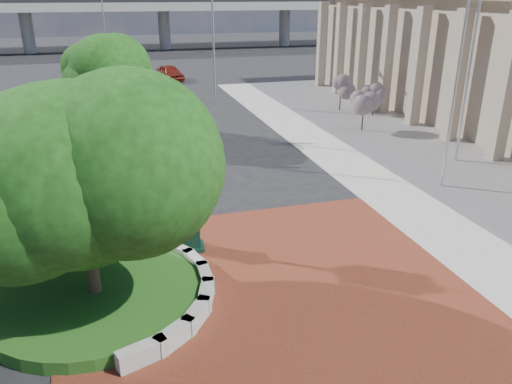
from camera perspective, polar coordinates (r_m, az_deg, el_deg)
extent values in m
plane|color=black|center=(16.04, 0.61, -9.69)|extent=(200.00, 200.00, 0.00)
cube|color=maroon|center=(15.23, 1.71, -11.51)|extent=(12.00, 12.00, 0.04)
cube|color=#9E9B93|center=(31.65, 23.88, 4.60)|extent=(20.00, 50.00, 0.04)
cube|color=#9E9B93|center=(12.95, -12.88, -17.65)|extent=(1.29, 0.76, 0.54)
cube|color=#9E9B93|center=(13.35, -9.24, -15.97)|extent=(1.20, 1.04, 0.54)
cube|color=#9E9B93|center=(13.97, -6.81, -13.88)|extent=(1.00, 1.22, 0.54)
cube|color=#9E9B93|center=(14.73, -5.72, -11.73)|extent=(0.71, 1.30, 0.54)
cube|color=#9E9B93|center=(15.56, -5.85, -9.75)|extent=(0.35, 1.25, 0.54)
cube|color=#9E9B93|center=(16.36, -6.99, -8.11)|extent=(0.71, 1.30, 0.54)
cube|color=#9E9B93|center=(17.07, -8.92, -6.86)|extent=(1.00, 1.22, 0.54)
cube|color=#9E9B93|center=(17.64, -11.41, -6.05)|extent=(1.20, 1.04, 0.54)
cube|color=#9E9B93|center=(18.03, -14.26, -5.66)|extent=(1.29, 0.76, 0.54)
cylinder|color=#224B15|center=(15.48, -17.79, -11.29)|extent=(6.10, 6.10, 0.40)
cube|color=black|center=(32.86, 23.86, 12.36)|extent=(0.30, 40.00, 5.50)
cube|color=#9E9B93|center=(83.21, -14.24, 19.91)|extent=(90.00, 12.00, 1.20)
cube|color=black|center=(83.20, -14.29, 20.46)|extent=(90.00, 12.00, 0.40)
cylinder|color=#9E9B93|center=(84.00, -24.67, 16.28)|extent=(1.80, 1.80, 6.00)
cylinder|color=#9E9B93|center=(83.75, -10.43, 17.80)|extent=(1.80, 1.80, 6.00)
cylinder|color=#9E9B93|center=(88.16, 3.27, 18.29)|extent=(1.80, 1.80, 6.00)
cylinder|color=#38281C|center=(15.03, -18.17, -8.45)|extent=(0.36, 0.36, 2.17)
sphere|color=#16370F|center=(13.94, -19.43, 1.01)|extent=(5.20, 5.20, 5.20)
cylinder|color=#38281C|center=(31.97, -15.87, 7.57)|extent=(0.36, 0.36, 1.92)
sphere|color=#16370F|center=(31.52, -16.30, 11.58)|extent=(4.40, 4.40, 4.40)
cube|color=black|center=(17.74, -7.30, -6.28)|extent=(0.89, 0.89, 0.16)
cube|color=black|center=(17.46, -7.40, -4.45)|extent=(0.62, 0.62, 1.12)
cube|color=black|center=(17.20, -7.49, -2.68)|extent=(0.78, 0.78, 0.12)
cylinder|color=black|center=(16.84, -7.64, 0.20)|extent=(0.17, 0.17, 1.73)
cube|color=black|center=(16.39, -7.89, 4.71)|extent=(1.01, 1.01, 0.92)
cylinder|color=white|center=(15.93, -7.80, 4.21)|extent=(0.82, 0.14, 0.82)
cylinder|color=white|center=(16.85, -7.97, 5.18)|extent=(0.82, 0.14, 0.82)
cylinder|color=white|center=(16.38, -9.56, 4.60)|extent=(0.14, 0.82, 0.82)
cylinder|color=white|center=(16.41, -6.21, 4.81)|extent=(0.14, 0.82, 0.82)
sphere|color=black|center=(16.21, -8.00, 6.85)|extent=(0.45, 0.45, 0.45)
cone|color=black|center=(16.13, -8.06, 8.00)|extent=(0.18, 0.18, 0.51)
imported|color=#63180E|center=(53.25, -9.80, 13.28)|extent=(2.75, 4.75, 1.52)
cylinder|color=silver|center=(23.58, 21.93, 11.55)|extent=(0.12, 0.12, 9.61)
cylinder|color=silver|center=(27.76, 23.47, 14.39)|extent=(0.13, 0.13, 11.24)
cylinder|color=slate|center=(40.19, -4.88, 16.39)|extent=(0.16, 0.16, 9.27)
cylinder|color=slate|center=(58.18, -16.81, 16.60)|extent=(0.14, 0.14, 7.95)
cylinder|color=#38281C|center=(33.38, 12.05, 7.86)|extent=(0.10, 0.10, 1.20)
sphere|color=#B75BAA|center=(33.16, 12.19, 9.53)|extent=(1.20, 1.20, 1.20)
cylinder|color=#38281C|center=(37.97, 13.27, 9.42)|extent=(0.10, 0.10, 1.20)
sphere|color=#B75BAA|center=(37.78, 13.40, 10.90)|extent=(1.20, 1.20, 1.20)
cylinder|color=#38281C|center=(39.11, 9.58, 10.04)|extent=(0.10, 0.10, 1.20)
sphere|color=#B75BAA|center=(38.93, 9.67, 11.48)|extent=(1.20, 1.20, 1.20)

